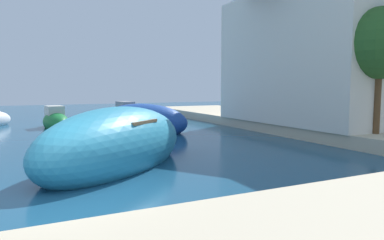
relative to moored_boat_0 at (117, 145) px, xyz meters
name	(u,v)px	position (x,y,z in m)	size (l,w,h in m)	color
ground	(49,211)	(-1.95, -2.96, -0.60)	(80.00, 80.00, 0.00)	navy
quay_promenade	(259,175)	(2.36, -3.33, -0.35)	(44.00, 32.00, 0.50)	beige
moored_boat_0	(117,145)	(0.00, 0.00, 0.00)	(6.02, 5.74, 2.15)	teal
moored_boat_5	(142,122)	(2.93, 6.99, -0.10)	(4.73, 4.87, 1.80)	#1E479E
moored_boat_7	(127,116)	(3.55, 12.15, -0.20)	(1.83, 3.42, 1.56)	#1E479E
moored_boat_8	(56,121)	(-0.79, 10.60, -0.22)	(1.61, 3.15, 1.44)	#197233
waterfront_building_main	(321,46)	(11.05, 3.47, 3.64)	(6.58, 9.40, 7.36)	silver
quayside_tree	(380,44)	(9.31, -1.01, 3.16)	(2.57, 2.57, 4.56)	brown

